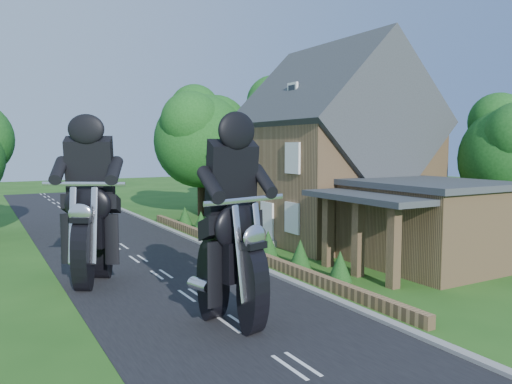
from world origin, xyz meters
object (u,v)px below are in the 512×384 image
house (333,155)px  motorcycle_lead (232,296)px  garden_wall (238,249)px  motorcycle_follow (92,260)px  annex (426,222)px

house → motorcycle_lead: size_ratio=5.57×
garden_wall → house: bearing=9.2°
garden_wall → motorcycle_lead: (-4.42, -8.14, 0.66)m
garden_wall → motorcycle_follow: motorcycle_follow is taller
garden_wall → annex: size_ratio=3.12×
house → garden_wall: bearing=-170.8°
house → motorcycle_lead: house is taller
garden_wall → annex: annex is taller
house → annex: bearing=-95.2°
motorcycle_lead → motorcycle_follow: motorcycle_follow is taller
annex → motorcycle_lead: (-9.99, -2.34, -0.91)m
garden_wall → motorcycle_lead: motorcycle_lead is taller
motorcycle_lead → house: bearing=-153.9°
annex → motorcycle_follow: 12.95m
house → motorcycle_follow: size_ratio=5.40×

